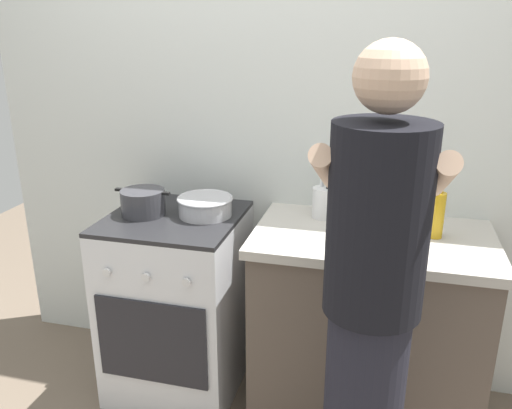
% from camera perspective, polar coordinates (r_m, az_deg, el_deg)
% --- Properties ---
extents(back_wall, '(3.20, 0.10, 2.50)m').
position_cam_1_polar(back_wall, '(2.49, 5.57, 7.94)').
color(back_wall, silver).
rests_on(back_wall, ground).
extents(countertop, '(1.00, 0.60, 0.90)m').
position_cam_1_polar(countertop, '(2.43, 11.98, -13.04)').
color(countertop, brown).
rests_on(countertop, ground).
extents(stove_range, '(0.60, 0.62, 0.90)m').
position_cam_1_polar(stove_range, '(2.60, -8.56, -10.60)').
color(stove_range, silver).
rests_on(stove_range, ground).
extents(pot, '(0.27, 0.20, 0.12)m').
position_cam_1_polar(pot, '(2.44, -12.30, 0.23)').
color(pot, '#38383D').
rests_on(pot, stove_range).
extents(mixing_bowl, '(0.26, 0.26, 0.09)m').
position_cam_1_polar(mixing_bowl, '(2.39, -5.61, -0.08)').
color(mixing_bowl, '#B7B7BC').
rests_on(mixing_bowl, stove_range).
extents(utensil_crock, '(0.10, 0.10, 0.33)m').
position_cam_1_polar(utensil_crock, '(2.36, 7.41, 0.82)').
color(utensil_crock, silver).
rests_on(utensil_crock, countertop).
extents(spice_bottle, '(0.04, 0.04, 0.08)m').
position_cam_1_polar(spice_bottle, '(2.19, 13.25, -2.53)').
color(spice_bottle, silver).
rests_on(spice_bottle, countertop).
extents(oil_bottle, '(0.06, 0.06, 0.24)m').
position_cam_1_polar(oil_bottle, '(2.24, 19.27, -0.97)').
color(oil_bottle, gold).
rests_on(oil_bottle, countertop).
extents(person, '(0.41, 0.50, 1.70)m').
position_cam_1_polar(person, '(1.70, 12.40, -12.23)').
color(person, black).
rests_on(person, ground).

